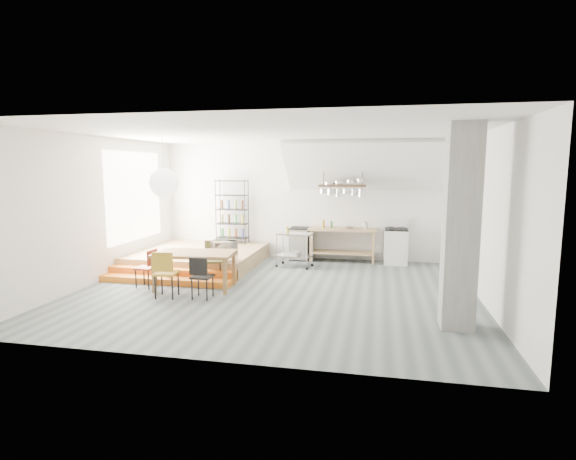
% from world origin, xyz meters
% --- Properties ---
extents(floor, '(8.00, 8.00, 0.00)m').
position_xyz_m(floor, '(0.00, 0.00, 0.00)').
color(floor, '#535E61').
rests_on(floor, ground).
extents(wall_back, '(8.00, 0.04, 3.20)m').
position_xyz_m(wall_back, '(0.00, 3.50, 1.60)').
color(wall_back, silver).
rests_on(wall_back, ground).
extents(wall_left, '(0.04, 7.00, 3.20)m').
position_xyz_m(wall_left, '(-4.00, 0.00, 1.60)').
color(wall_left, silver).
rests_on(wall_left, ground).
extents(wall_right, '(0.04, 7.00, 3.20)m').
position_xyz_m(wall_right, '(4.00, 0.00, 1.60)').
color(wall_right, silver).
rests_on(wall_right, ground).
extents(ceiling, '(8.00, 7.00, 0.02)m').
position_xyz_m(ceiling, '(0.00, 0.00, 3.20)').
color(ceiling, white).
rests_on(ceiling, wall_back).
extents(slope_ceiling, '(4.40, 1.44, 1.32)m').
position_xyz_m(slope_ceiling, '(1.80, 2.90, 2.55)').
color(slope_ceiling, white).
rests_on(slope_ceiling, wall_back).
extents(window_pane, '(0.02, 2.50, 2.20)m').
position_xyz_m(window_pane, '(-3.98, 1.50, 1.80)').
color(window_pane, white).
rests_on(window_pane, wall_left).
extents(platform, '(3.00, 3.00, 0.40)m').
position_xyz_m(platform, '(-2.50, 2.00, 0.20)').
color(platform, '#94754A').
rests_on(platform, ground).
extents(step_lower, '(3.00, 0.35, 0.13)m').
position_xyz_m(step_lower, '(-2.50, 0.05, 0.07)').
color(step_lower, orange).
rests_on(step_lower, ground).
extents(step_upper, '(3.00, 0.35, 0.27)m').
position_xyz_m(step_upper, '(-2.50, 0.40, 0.13)').
color(step_upper, orange).
rests_on(step_upper, ground).
extents(concrete_column, '(0.50, 0.50, 3.20)m').
position_xyz_m(concrete_column, '(3.30, -1.50, 1.60)').
color(concrete_column, gray).
rests_on(concrete_column, ground).
extents(kitchen_counter, '(1.80, 0.60, 0.91)m').
position_xyz_m(kitchen_counter, '(1.10, 3.15, 0.63)').
color(kitchen_counter, '#94754A').
rests_on(kitchen_counter, ground).
extents(stove, '(0.60, 0.60, 1.18)m').
position_xyz_m(stove, '(2.50, 3.16, 0.48)').
color(stove, white).
rests_on(stove, ground).
extents(pot_rack, '(1.20, 0.50, 1.43)m').
position_xyz_m(pot_rack, '(1.13, 2.92, 1.98)').
color(pot_rack, '#412D1A').
rests_on(pot_rack, ceiling).
extents(wire_shelving, '(0.88, 0.38, 1.80)m').
position_xyz_m(wire_shelving, '(-2.00, 3.20, 1.33)').
color(wire_shelving, black).
rests_on(wire_shelving, platform).
extents(microwave_shelf, '(0.60, 0.40, 0.16)m').
position_xyz_m(microwave_shelf, '(-1.40, 0.75, 0.55)').
color(microwave_shelf, '#94754A').
rests_on(microwave_shelf, platform).
extents(paper_lantern, '(0.60, 0.60, 0.60)m').
position_xyz_m(paper_lantern, '(-2.28, -0.26, 2.20)').
color(paper_lantern, white).
rests_on(paper_lantern, ceiling).
extents(dining_table, '(1.71, 1.07, 0.78)m').
position_xyz_m(dining_table, '(-1.68, -0.20, 0.69)').
color(dining_table, brown).
rests_on(dining_table, ground).
extents(chair_mustard, '(0.46, 0.46, 0.93)m').
position_xyz_m(chair_mustard, '(-1.97, -0.97, 0.55)').
color(chair_mustard, '#B2861E').
rests_on(chair_mustard, ground).
extents(chair_black, '(0.39, 0.39, 0.83)m').
position_xyz_m(chair_black, '(-1.26, -0.89, 0.50)').
color(chair_black, black).
rests_on(chair_black, ground).
extents(chair_olive, '(0.51, 0.51, 0.89)m').
position_xyz_m(chair_olive, '(-1.56, 0.55, 0.53)').
color(chair_olive, brown).
rests_on(chair_olive, ground).
extents(chair_red, '(0.39, 0.39, 0.81)m').
position_xyz_m(chair_red, '(-2.68, -0.31, 0.49)').
color(chair_red, '#A72B17').
rests_on(chair_red, ground).
extents(rolling_cart, '(0.95, 0.64, 0.87)m').
position_xyz_m(rolling_cart, '(-0.03, 2.25, 0.57)').
color(rolling_cart, silver).
rests_on(rolling_cart, ground).
extents(mini_fridge, '(0.52, 0.52, 0.89)m').
position_xyz_m(mini_fridge, '(-0.06, 3.20, 0.45)').
color(mini_fridge, black).
rests_on(mini_fridge, ground).
extents(microwave, '(0.61, 0.46, 0.31)m').
position_xyz_m(microwave, '(-1.40, 0.75, 0.72)').
color(microwave, beige).
rests_on(microwave, microwave_shelf).
extents(bowl, '(0.28, 0.28, 0.06)m').
position_xyz_m(bowl, '(1.28, 3.10, 0.94)').
color(bowl, silver).
rests_on(bowl, kitchen_counter).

